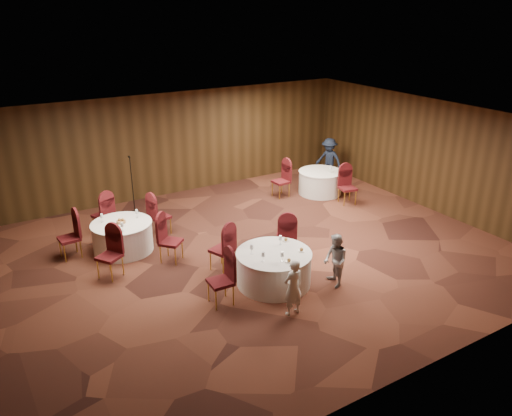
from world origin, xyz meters
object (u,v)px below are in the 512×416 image
table_main (274,268)px  man_c (329,160)px  table_left (123,236)px  woman_a (293,288)px  table_right (320,182)px  mic_stand (133,196)px  woman_b (335,261)px

table_main → man_c: 7.21m
table_left → woman_a: size_ratio=1.24×
table_main → table_right: bearing=42.5°
table_main → table_right: same height
man_c → mic_stand: bearing=-118.1°
woman_b → mic_stand: bearing=-144.7°
table_left → mic_stand: (1.01, 2.25, 0.13)m
table_right → mic_stand: 5.83m
table_right → woman_b: bearing=-124.6°
table_main → table_left: same height
table_main → table_left: (-2.33, 3.22, -0.00)m
woman_a → mic_stand: bearing=-85.5°
table_left → woman_b: bearing=-49.2°
woman_a → man_c: bearing=-137.4°
woman_b → table_right: bearing=159.5°
table_right → man_c: man_c is taller
woman_b → man_c: (4.26, 5.56, 0.15)m
table_right → woman_a: size_ratio=1.18×
woman_a → table_main: bearing=-109.1°
woman_a → man_c: size_ratio=0.80×
woman_b → man_c: bearing=156.7°
woman_a → woman_b: (1.40, 0.43, -0.00)m
woman_a → table_right: bearing=-136.2°
table_main → table_right: 5.85m
table_main → table_right: (4.32, 3.95, -0.00)m
mic_stand → man_c: bearing=-5.5°
table_left → mic_stand: size_ratio=0.87×
table_right → woman_b: (-3.23, -4.68, 0.22)m
table_right → table_main: bearing=-137.5°
woman_a → woman_b: same height
table_right → mic_stand: mic_stand is taller
table_left → table_right: 6.68m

